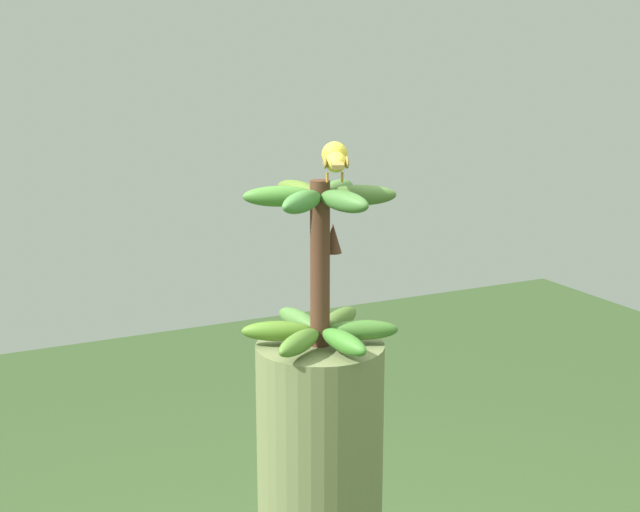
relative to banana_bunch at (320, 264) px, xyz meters
name	(u,v)px	position (x,y,z in m)	size (l,w,h in m)	color
banana_bunch	(320,264)	(0.00, 0.00, 0.00)	(0.32, 0.30, 0.33)	#4C2D1E
perched_bird	(335,159)	(0.02, 0.02, 0.21)	(0.17, 0.09, 0.07)	#C68933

